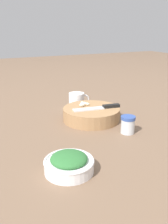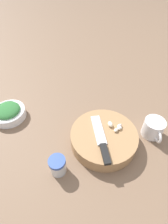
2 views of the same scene
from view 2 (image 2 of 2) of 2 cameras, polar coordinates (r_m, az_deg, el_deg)
name	(u,v)px [view 2 (image 2 of 2)]	position (r m, az deg, el deg)	size (l,w,h in m)	color
ground_plane	(79,126)	(0.72, -1.51, -4.56)	(5.00, 5.00, 0.00)	brown
cutting_board	(104,138)	(0.65, 6.43, -8.45)	(0.24, 0.24, 0.05)	#9E754C
chef_knife	(102,141)	(0.61, 5.74, -9.29)	(0.06, 0.21, 0.01)	black
garlic_cloves	(115,126)	(0.65, 10.02, -4.64)	(0.05, 0.05, 0.02)	white
herb_bowl	(8,112)	(0.80, -23.45, -0.14)	(0.14, 0.14, 0.06)	white
spice_jar	(58,166)	(0.59, -8.56, -16.91)	(0.06, 0.06, 0.07)	silver
coffee_mug	(153,128)	(0.72, 21.67, -4.94)	(0.08, 0.10, 0.07)	white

